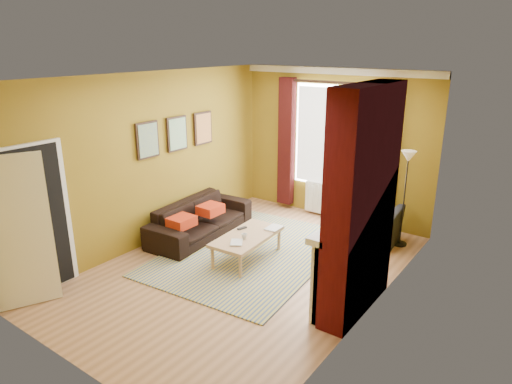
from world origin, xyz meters
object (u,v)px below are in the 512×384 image
armchair (369,224)px  floor_lamp (407,172)px  wicker_stool (350,224)px  coffee_table (247,238)px  sofa (200,219)px

armchair → floor_lamp: size_ratio=0.60×
armchair → wicker_stool: bearing=-14.5°
armchair → wicker_stool: 0.39m
coffee_table → floor_lamp: size_ratio=0.80×
armchair → coffee_table: 2.15m
armchair → floor_lamp: floor_lamp is taller
coffee_table → wicker_stool: (0.88, 1.81, -0.16)m
wicker_stool → armchair: bearing=-9.7°
sofa → wicker_stool: 2.61m
coffee_table → wicker_stool: bearing=60.4°
sofa → armchair: 2.88m
armchair → floor_lamp: 1.08m
armchair → sofa: bearing=25.5°
coffee_table → wicker_stool: 2.02m
wicker_stool → sofa: bearing=-144.3°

